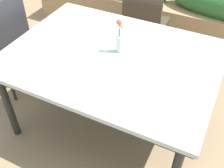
# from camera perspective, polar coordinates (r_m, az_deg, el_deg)

# --- Properties ---
(ground_plane) EXTENTS (12.00, 12.00, 0.00)m
(ground_plane) POSITION_cam_1_polar(r_m,az_deg,el_deg) (2.57, 1.02, -7.02)
(ground_plane) COLOR #9E7F5B
(dining_table) EXTENTS (1.55, 1.16, 0.74)m
(dining_table) POSITION_cam_1_polar(r_m,az_deg,el_deg) (2.08, 0.00, 4.67)
(dining_table) COLOR silver
(dining_table) RESTS_ON ground
(chair_end_left) EXTENTS (0.41, 0.41, 0.97)m
(chair_end_left) POSITION_cam_1_polar(r_m,az_deg,el_deg) (2.72, -21.09, 8.50)
(chair_end_left) COLOR #312539
(chair_end_left) RESTS_ON ground
(chair_far_side) EXTENTS (0.42, 0.42, 0.97)m
(chair_far_side) POSITION_cam_1_polar(r_m,az_deg,el_deg) (2.86, 6.68, 12.87)
(chair_far_side) COLOR #433828
(chair_far_side) RESTS_ON ground
(flower_vase) EXTENTS (0.06, 0.05, 0.27)m
(flower_vase) POSITION_cam_1_polar(r_m,az_deg,el_deg) (2.02, 1.64, 9.34)
(flower_vase) COLOR silver
(flower_vase) RESTS_ON dining_table
(planter_box) EXTENTS (3.44, 0.49, 0.81)m
(planter_box) POSITION_cam_1_polar(r_m,az_deg,el_deg) (3.47, 11.98, 14.46)
(planter_box) COLOR #9E7F56
(planter_box) RESTS_ON ground
(potted_plant) EXTENTS (0.30, 0.30, 0.49)m
(potted_plant) POSITION_cam_1_polar(r_m,az_deg,el_deg) (3.18, -18.74, 7.61)
(potted_plant) COLOR #9E6047
(potted_plant) RESTS_ON ground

